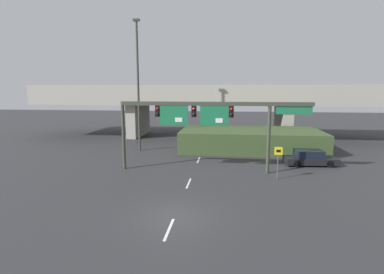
# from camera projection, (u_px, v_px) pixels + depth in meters

# --- Properties ---
(ground_plane) EXTENTS (160.00, 160.00, 0.00)m
(ground_plane) POSITION_uv_depth(u_px,v_px,m) (175.00, 215.00, 16.50)
(ground_plane) COLOR #2D2D30
(lane_markings) EXTENTS (0.14, 32.05, 0.01)m
(lane_markings) POSITION_uv_depth(u_px,v_px,m) (198.00, 160.00, 29.33)
(lane_markings) COLOR silver
(lane_markings) RESTS_ON ground
(signal_gantry) EXTENTS (15.76, 0.44, 5.85)m
(signal_gantry) POSITION_uv_depth(u_px,v_px,m) (206.00, 115.00, 24.58)
(signal_gantry) COLOR #383D33
(signal_gantry) RESTS_ON ground
(speed_limit_sign) EXTENTS (0.60, 0.11, 2.58)m
(speed_limit_sign) POSITION_uv_depth(u_px,v_px,m) (278.00, 158.00, 22.79)
(speed_limit_sign) COLOR #4C4C4C
(speed_limit_sign) RESTS_ON ground
(highway_light_pole_near) EXTENTS (0.70, 0.36, 14.28)m
(highway_light_pole_near) POSITION_uv_depth(u_px,v_px,m) (138.00, 83.00, 32.85)
(highway_light_pole_near) COLOR #383D33
(highway_light_pole_near) RESTS_ON ground
(overpass_bridge) EXTENTS (49.85, 9.63, 7.47)m
(overpass_bridge) POSITION_uv_depth(u_px,v_px,m) (209.00, 100.00, 43.27)
(overpass_bridge) COLOR #A39E93
(overpass_bridge) RESTS_ON ground
(grass_embankment) EXTENTS (15.71, 8.15, 2.29)m
(grass_embankment) POSITION_uv_depth(u_px,v_px,m) (250.00, 140.00, 34.50)
(grass_embankment) COLOR #384C28
(grass_embankment) RESTS_ON ground
(parked_sedan_near_right) EXTENTS (4.73, 2.19, 1.40)m
(parked_sedan_near_right) POSITION_uv_depth(u_px,v_px,m) (310.00, 158.00, 27.29)
(parked_sedan_near_right) COLOR black
(parked_sedan_near_right) RESTS_ON ground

